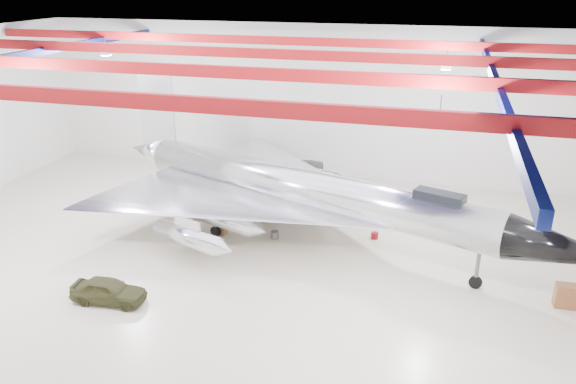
% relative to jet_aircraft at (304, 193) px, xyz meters
% --- Properties ---
extents(floor, '(40.00, 40.00, 0.00)m').
position_rel_jet_aircraft_xyz_m(floor, '(-3.04, -3.83, -2.73)').
color(floor, beige).
rests_on(floor, ground).
extents(wall_back, '(40.00, 0.00, 40.00)m').
position_rel_jet_aircraft_xyz_m(wall_back, '(-3.04, 11.17, 2.77)').
color(wall_back, silver).
rests_on(wall_back, floor).
extents(ceiling, '(40.00, 40.00, 0.00)m').
position_rel_jet_aircraft_xyz_m(ceiling, '(-3.04, -3.83, 8.27)').
color(ceiling, '#0A0F38').
rests_on(ceiling, wall_back).
extents(ceiling_structure, '(39.50, 29.50, 1.08)m').
position_rel_jet_aircraft_xyz_m(ceiling_structure, '(-3.04, -3.83, 7.59)').
color(ceiling_structure, maroon).
rests_on(ceiling_structure, ceiling).
extents(jet_aircraft, '(29.57, 22.09, 8.33)m').
position_rel_jet_aircraft_xyz_m(jet_aircraft, '(0.00, 0.00, 0.00)').
color(jet_aircraft, silver).
rests_on(jet_aircraft, floor).
extents(jeep, '(3.55, 1.66, 1.18)m').
position_rel_jet_aircraft_xyz_m(jeep, '(-6.92, -9.06, -2.14)').
color(jeep, '#37381C').
rests_on(jeep, floor).
extents(desk, '(1.23, 0.65, 1.11)m').
position_rel_jet_aircraft_xyz_m(desk, '(13.32, -3.78, -2.17)').
color(desk, brown).
rests_on(desk, floor).
extents(crate_ply, '(0.58, 0.50, 0.36)m').
position_rel_jet_aircraft_xyz_m(crate_ply, '(-6.89, -0.42, -2.55)').
color(crate_ply, olive).
rests_on(crate_ply, floor).
extents(toolbox_red, '(0.55, 0.50, 0.31)m').
position_rel_jet_aircraft_xyz_m(toolbox_red, '(-4.27, 2.58, -2.58)').
color(toolbox_red, maroon).
rests_on(toolbox_red, floor).
extents(engine_drum, '(0.56, 0.56, 0.42)m').
position_rel_jet_aircraft_xyz_m(engine_drum, '(-1.59, -0.53, -2.52)').
color(engine_drum, '#59595B').
rests_on(engine_drum, floor).
extents(parts_bin, '(0.79, 0.71, 0.45)m').
position_rel_jet_aircraft_xyz_m(parts_bin, '(-1.99, 4.99, -2.50)').
color(parts_bin, olive).
rests_on(parts_bin, floor).
extents(crate_small, '(0.48, 0.43, 0.28)m').
position_rel_jet_aircraft_xyz_m(crate_small, '(-11.98, 1.91, -2.59)').
color(crate_small, '#59595B').
rests_on(crate_small, floor).
extents(tool_chest, '(0.46, 0.46, 0.37)m').
position_rel_jet_aircraft_xyz_m(tool_chest, '(3.95, 0.97, -2.55)').
color(tool_chest, maroon).
rests_on(tool_chest, floor).
extents(oil_barrel, '(0.59, 0.51, 0.36)m').
position_rel_jet_aircraft_xyz_m(oil_barrel, '(-4.70, -0.77, -2.55)').
color(oil_barrel, olive).
rests_on(oil_barrel, floor).
extents(spares_box, '(0.48, 0.48, 0.33)m').
position_rel_jet_aircraft_xyz_m(spares_box, '(0.68, 5.81, -2.57)').
color(spares_box, '#59595B').
rests_on(spares_box, floor).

